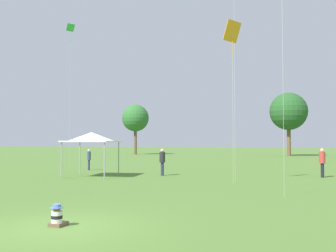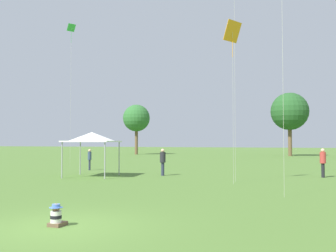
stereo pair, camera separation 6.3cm
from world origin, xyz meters
name	(u,v)px [view 2 (the right image)]	position (x,y,z in m)	size (l,w,h in m)	color
ground_plane	(58,227)	(0.00, 0.00, 0.00)	(300.00, 300.00, 0.00)	#4C702D
seated_toddler	(56,216)	(-0.12, 0.08, 0.26)	(0.36, 0.48, 0.59)	brown
person_standing_1	(323,160)	(6.49, 17.65, 1.08)	(0.51, 0.51, 1.80)	black
person_standing_2	(90,157)	(-10.46, 17.94, 1.00)	(0.31, 0.31, 1.64)	#282D42
person_standing_3	(163,160)	(-3.27, 15.38, 1.04)	(0.49, 0.49, 1.75)	#282D42
canopy_tent	(92,137)	(-7.23, 13.10, 2.49)	(3.55, 3.55, 2.82)	white
kite_2	(233,34)	(2.07, 12.05, 7.93)	(0.86, 1.17, 8.62)	orange
kite_6	(71,36)	(-14.99, 21.80, 11.98)	(0.75, 0.85, 13.09)	green
distant_tree_0	(136,118)	(-23.88, 54.19, 6.39)	(4.76, 4.76, 8.82)	brown
distant_tree_1	(290,112)	(2.01, 55.81, 6.97)	(5.89, 5.89, 9.96)	brown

